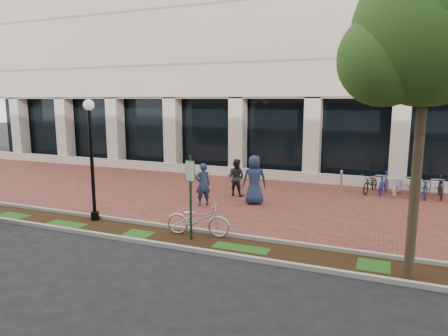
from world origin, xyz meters
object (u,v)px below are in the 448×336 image
at_px(bollard, 341,181).
at_px(pedestrian_mid, 236,177).
at_px(lamppost, 91,153).
at_px(bike_rack_cluster, 404,185).
at_px(locked_bicycle, 198,219).
at_px(parking_sign, 190,187).
at_px(street_tree, 430,41).
at_px(pedestrian_left, 203,184).
at_px(pedestrian_right, 254,180).

bearing_deg(bollard, pedestrian_mid, -151.94).
bearing_deg(lamppost, bike_rack_cluster, 38.64).
distance_m(locked_bicycle, bollard, 8.22).
height_order(parking_sign, bollard, parking_sign).
height_order(locked_bicycle, pedestrian_mid, pedestrian_mid).
height_order(lamppost, pedestrian_mid, lamppost).
distance_m(pedestrian_mid, bollard, 4.71).
xyz_separation_m(street_tree, bike_rack_cluster, (0.09, 8.75, -4.84)).
bearing_deg(street_tree, pedestrian_left, 151.18).
relative_size(lamppost, pedestrian_mid, 2.55).
xyz_separation_m(pedestrian_mid, bollard, (4.15, 2.21, -0.28)).
distance_m(bollard, bike_rack_cluster, 2.61).
bearing_deg(pedestrian_right, parking_sign, 59.03).
relative_size(locked_bicycle, bollard, 1.90).
bearing_deg(street_tree, bike_rack_cluster, 89.44).
relative_size(locked_bicycle, pedestrian_left, 1.18).
bearing_deg(pedestrian_mid, locked_bicycle, 102.18).
xyz_separation_m(parking_sign, pedestrian_right, (0.42, 4.69, -0.63)).
height_order(pedestrian_right, bike_rack_cluster, pedestrian_right).
xyz_separation_m(pedestrian_right, bollard, (2.99, 3.25, -0.45)).
xyz_separation_m(locked_bicycle, bollard, (3.38, 7.50, 0.01)).
relative_size(lamppost, pedestrian_right, 2.10).
bearing_deg(parking_sign, street_tree, 10.65).
distance_m(pedestrian_right, bike_rack_cluster, 6.73).
height_order(street_tree, pedestrian_right, street_tree).
bearing_deg(pedestrian_mid, pedestrian_right, 142.23).
distance_m(pedestrian_mid, pedestrian_right, 1.57).
bearing_deg(pedestrian_left, bike_rack_cluster, 170.32).
relative_size(pedestrian_left, pedestrian_mid, 1.04).
height_order(locked_bicycle, pedestrian_left, pedestrian_left).
xyz_separation_m(lamppost, bike_rack_cluster, (9.93, 7.94, -1.86)).
bearing_deg(parking_sign, bollard, 80.16).
bearing_deg(locked_bicycle, parking_sign, 168.93).
xyz_separation_m(bollard, bike_rack_cluster, (2.55, 0.53, -0.06)).
distance_m(parking_sign, bollard, 8.70).
height_order(parking_sign, lamppost, lamppost).
bearing_deg(lamppost, pedestrian_mid, 58.14).
bearing_deg(locked_bicycle, pedestrian_right, -13.93).
relative_size(parking_sign, bike_rack_cluster, 0.72).
height_order(lamppost, street_tree, street_tree).
xyz_separation_m(parking_sign, lamppost, (-3.97, 0.53, 0.72)).
bearing_deg(pedestrian_left, pedestrian_right, 166.35).
distance_m(locked_bicycle, pedestrian_mid, 5.35).
bearing_deg(bollard, lamppost, -134.89).
bearing_deg(parking_sign, pedestrian_mid, 110.76).
bearing_deg(bike_rack_cluster, locked_bicycle, -116.55).
height_order(parking_sign, street_tree, street_tree).
distance_m(street_tree, pedestrian_mid, 10.01).
bearing_deg(pedestrian_right, pedestrian_left, 3.24).
distance_m(lamppost, locked_bicycle, 4.38).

